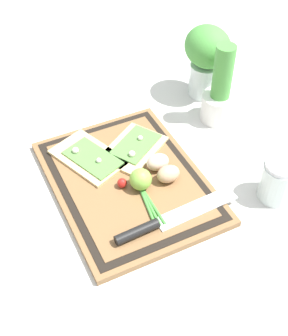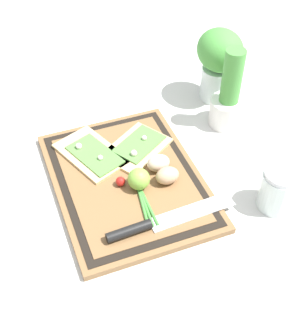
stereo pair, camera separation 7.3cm
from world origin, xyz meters
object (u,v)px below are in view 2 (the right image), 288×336
object	(u,v)px
pizza_slice_near	(92,154)
herb_glass	(219,59)
egg_brown	(167,176)
cherry_tomato_red	(121,181)
sauce_jar	(278,191)
pizza_slice_far	(137,147)
lime	(139,179)
egg_pink	(159,164)
herb_pot	(229,100)
knife	(150,224)

from	to	relation	value
pizza_slice_near	herb_glass	size ratio (longest dim) A/B	1.00
egg_brown	cherry_tomato_red	xyz separation A→B (m)	(-0.03, -0.10, -0.01)
sauce_jar	herb_glass	world-z (taller)	herb_glass
pizza_slice_near	pizza_slice_far	distance (m)	0.11
pizza_slice_far	pizza_slice_near	bearing A→B (deg)	-98.75
pizza_slice_near	egg_brown	xyz separation A→B (m)	(0.15, 0.14, 0.02)
cherry_tomato_red	lime	bearing A→B (deg)	60.79
herb_glass	egg_pink	bearing A→B (deg)	-48.53
pizza_slice_far	herb_pot	size ratio (longest dim) A/B	0.88
cherry_tomato_red	herb_pot	xyz separation A→B (m)	(-0.14, 0.35, 0.05)
cherry_tomato_red	herb_glass	distance (m)	0.46
sauce_jar	herb_glass	distance (m)	0.43
pizza_slice_near	pizza_slice_far	size ratio (longest dim) A/B	1.06
cherry_tomato_red	sauce_jar	size ratio (longest dim) A/B	0.22
pizza_slice_near	sauce_jar	distance (m)	0.45
pizza_slice_near	egg_pink	xyz separation A→B (m)	(0.11, 0.13, 0.02)
cherry_tomato_red	egg_brown	bearing A→B (deg)	74.41
pizza_slice_near	pizza_slice_far	world-z (taller)	same
lime	herb_glass	size ratio (longest dim) A/B	0.25
pizza_slice_near	cherry_tomato_red	distance (m)	0.12
knife	sauce_jar	world-z (taller)	sauce_jar
pizza_slice_near	herb_glass	world-z (taller)	herb_glass
egg_pink	sauce_jar	bearing A→B (deg)	50.11
pizza_slice_far	lime	distance (m)	0.13
egg_brown	cherry_tomato_red	bearing A→B (deg)	-105.59
egg_brown	sauce_jar	world-z (taller)	sauce_jar
knife	herb_glass	bearing A→B (deg)	138.00
pizza_slice_far	cherry_tomato_red	world-z (taller)	pizza_slice_far
knife	egg_brown	world-z (taller)	egg_brown
egg_pink	sauce_jar	size ratio (longest dim) A/B	0.53
pizza_slice_far	sauce_jar	distance (m)	0.36
knife	cherry_tomato_red	size ratio (longest dim) A/B	13.16
knife	herb_pot	xyz separation A→B (m)	(-0.27, 0.33, 0.05)
pizza_slice_near	knife	size ratio (longest dim) A/B	0.70
pizza_slice_near	egg_pink	distance (m)	0.17
pizza_slice_near	sauce_jar	bearing A→B (deg)	50.62
herb_glass	egg_brown	bearing A→B (deg)	-43.55
egg_pink	lime	size ratio (longest dim) A/B	1.07
herb_pot	herb_glass	xyz separation A→B (m)	(-0.12, 0.03, 0.05)
pizza_slice_near	cherry_tomato_red	world-z (taller)	pizza_slice_near
herb_pot	sauce_jar	bearing A→B (deg)	-6.24
knife	herb_pot	distance (m)	0.43
egg_pink	cherry_tomato_red	distance (m)	0.10
pizza_slice_near	lime	bearing A→B (deg)	26.92
egg_brown	lime	world-z (taller)	lime
herb_pot	cherry_tomato_red	bearing A→B (deg)	-68.59
pizza_slice_near	herb_glass	xyz separation A→B (m)	(-0.13, 0.41, 0.10)
knife	egg_pink	world-z (taller)	egg_pink
herb_glass	herb_pot	bearing A→B (deg)	-12.38
sauce_jar	herb_glass	size ratio (longest dim) A/B	0.49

